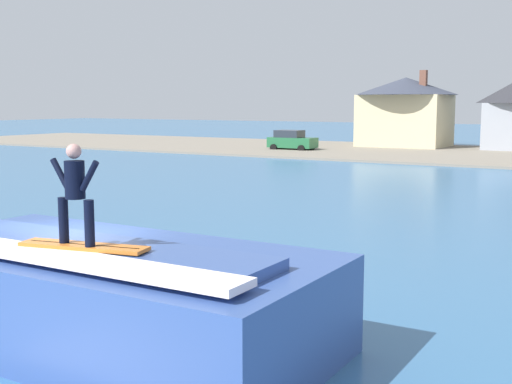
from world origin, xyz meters
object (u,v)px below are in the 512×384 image
Objects in this scene: car_near_shore at (292,140)px; house_with_chimney at (405,108)px; wave_crest at (104,294)px; surfer at (75,189)px; surfboard at (84,246)px.

car_near_shore is 0.44× the size of house_with_chimney.
wave_crest is 2.14m from surfer.
house_with_chimney is (-12.29, 53.92, 1.83)m from surfboard.
house_with_chimney is (-12.21, 53.99, 0.90)m from surfer.
surfboard reaches higher than car_near_shore.
car_near_shore is (-19.21, 43.85, 0.05)m from wave_crest.
car_near_shore is (-19.44, 44.66, -1.92)m from surfer.
wave_crest is 47.87m from car_near_shore.
surfer is at bearing -74.51° from wave_crest.
house_with_chimney reaches higher than wave_crest.
wave_crest is at bearing 111.83° from surfboard.
surfer is 55.36m from house_with_chimney.
surfboard is 0.23× the size of house_with_chimney.
surfboard reaches higher than wave_crest.
surfer is 0.17× the size of house_with_chimney.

